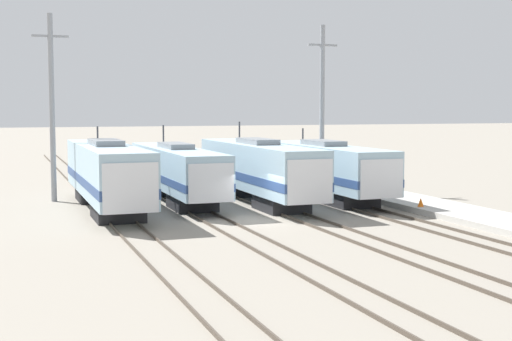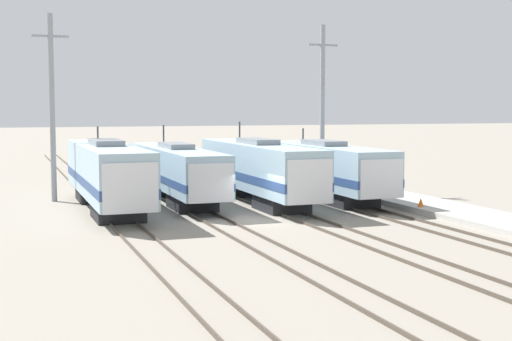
{
  "view_description": "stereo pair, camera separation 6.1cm",
  "coord_description": "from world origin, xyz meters",
  "views": [
    {
      "loc": [
        -13.61,
        -37.25,
        6.3
      ],
      "look_at": [
        0.5,
        1.88,
        2.62
      ],
      "focal_mm": 50.0,
      "sensor_mm": 36.0,
      "label": 1
    },
    {
      "loc": [
        -13.55,
        -37.27,
        6.3
      ],
      "look_at": [
        0.5,
        1.88,
        2.62
      ],
      "focal_mm": 50.0,
      "sensor_mm": 36.0,
      "label": 2
    }
  ],
  "objects": [
    {
      "name": "locomotive_far_left",
      "position": [
        -7.45,
        6.59,
        2.23
      ],
      "size": [
        3.14,
        17.38,
        5.05
      ],
      "color": "#232326",
      "rests_on": "ground_plane"
    },
    {
      "name": "locomotive_center_left",
      "position": [
        -2.48,
        9.1,
        2.03
      ],
      "size": [
        2.94,
        17.09,
        5.04
      ],
      "color": "#232326",
      "rests_on": "ground_plane"
    },
    {
      "name": "platform",
      "position": [
        11.56,
        0.0,
        0.18
      ],
      "size": [
        4.0,
        120.0,
        0.36
      ],
      "color": "#B7B5AD",
      "rests_on": "ground_plane"
    },
    {
      "name": "rail_pair_far_right",
      "position": [
        7.45,
        0.0,
        0.07
      ],
      "size": [
        1.5,
        120.0,
        0.15
      ],
      "color": "#4C4238",
      "rests_on": "ground_plane"
    },
    {
      "name": "locomotive_center_right",
      "position": [
        2.48,
        6.59,
        2.19
      ],
      "size": [
        2.99,
        17.15,
        5.3
      ],
      "color": "#232326",
      "rests_on": "ground_plane"
    },
    {
      "name": "locomotive_far_right",
      "position": [
        7.45,
        6.97,
        2.09
      ],
      "size": [
        3.13,
        16.17,
        4.78
      ],
      "color": "#232326",
      "rests_on": "ground_plane"
    },
    {
      "name": "catenary_tower_right",
      "position": [
        9.54,
        12.13,
        6.42
      ],
      "size": [
        2.39,
        0.37,
        12.5
      ],
      "color": "gray",
      "rests_on": "ground_plane"
    },
    {
      "name": "rail_pair_far_left",
      "position": [
        -7.45,
        0.0,
        0.07
      ],
      "size": [
        1.5,
        120.0,
        0.15
      ],
      "color": "#4C4238",
      "rests_on": "ground_plane"
    },
    {
      "name": "ground_plane",
      "position": [
        0.0,
        0.0,
        0.0
      ],
      "size": [
        400.0,
        400.0,
        0.0
      ],
      "primitive_type": "plane",
      "color": "gray"
    },
    {
      "name": "catenary_tower_left",
      "position": [
        -10.27,
        12.13,
        6.42
      ],
      "size": [
        2.39,
        0.37,
        12.5
      ],
      "color": "gray",
      "rests_on": "ground_plane"
    },
    {
      "name": "traffic_cone",
      "position": [
        10.14,
        -0.65,
        0.62
      ],
      "size": [
        0.38,
        0.38,
        0.54
      ],
      "color": "orange",
      "rests_on": "platform"
    },
    {
      "name": "rail_pair_center_left",
      "position": [
        -2.48,
        0.0,
        0.07
      ],
      "size": [
        1.51,
        120.0,
        0.15
      ],
      "color": "#4C4238",
      "rests_on": "ground_plane"
    },
    {
      "name": "rail_pair_center_right",
      "position": [
        2.48,
        0.0,
        0.07
      ],
      "size": [
        1.51,
        120.0,
        0.15
      ],
      "color": "#4C4238",
      "rests_on": "ground_plane"
    }
  ]
}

